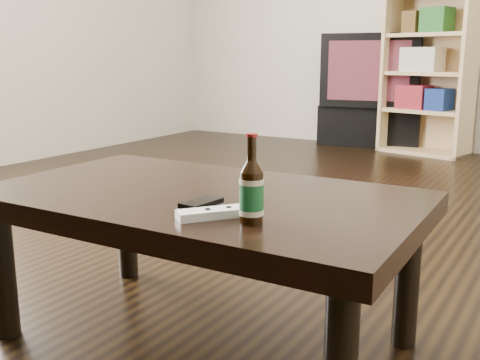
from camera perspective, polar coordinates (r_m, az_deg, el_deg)
The scene contains 8 objects.
floor at distance 2.53m, azimuth 1.16°, elevation -6.36°, with size 5.00×6.00×0.01m, color black.
tv_stand at distance 5.40m, azimuth 13.16°, elevation 5.45°, with size 0.91×0.45×0.36m, color black.
tv at distance 5.36m, azimuth 13.43°, elevation 10.81°, with size 0.93×0.65×0.64m.
bookshelf at distance 5.01m, azimuth 18.67°, elevation 10.54°, with size 0.78×0.49×1.34m.
coffee_table at distance 1.57m, azimuth -4.02°, elevation -3.28°, with size 1.21×0.72×0.45m.
beer_bottle at distance 1.25m, azimuth 1.18°, elevation -1.25°, with size 0.07×0.07×0.20m.
phone at distance 1.39m, azimuth -3.95°, elevation -2.50°, with size 0.07×0.12×0.02m.
remote at distance 1.31m, azimuth -2.43°, elevation -3.35°, with size 0.15×0.18×0.02m.
Camera 1 is at (1.21, -2.07, 0.81)m, focal length 42.00 mm.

